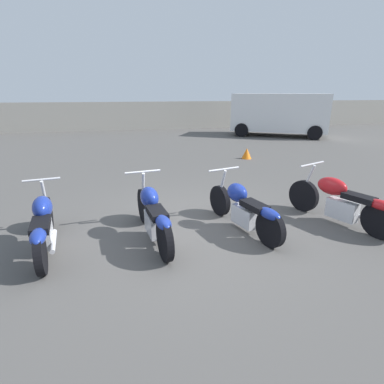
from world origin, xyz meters
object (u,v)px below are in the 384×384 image
(parked_van, at_px, (279,113))
(traffic_cone_near, at_px, (247,153))
(motorcycle_slot_1, at_px, (153,214))
(motorcycle_slot_2, at_px, (244,208))
(motorcycle_slot_0, at_px, (43,224))
(motorcycle_slot_3, at_px, (341,201))

(parked_van, distance_m, traffic_cone_near, 6.44)
(motorcycle_slot_1, relative_size, motorcycle_slot_2, 1.04)
(motorcycle_slot_2, bearing_deg, parked_van, 44.57)
(motorcycle_slot_1, bearing_deg, motorcycle_slot_0, 170.96)
(motorcycle_slot_0, height_order, parked_van, parked_van)
(parked_van, bearing_deg, motorcycle_slot_3, -171.76)
(motorcycle_slot_2, height_order, traffic_cone_near, motorcycle_slot_2)
(motorcycle_slot_0, xyz_separation_m, motorcycle_slot_1, (1.61, -0.03, 0.02))
(motorcycle_slot_0, bearing_deg, motorcycle_slot_3, -10.30)
(parked_van, bearing_deg, motorcycle_slot_0, 169.00)
(motorcycle_slot_2, relative_size, motorcycle_slot_3, 1.00)
(motorcycle_slot_0, relative_size, motorcycle_slot_2, 1.03)
(motorcycle_slot_2, bearing_deg, motorcycle_slot_0, 164.67)
(motorcycle_slot_1, bearing_deg, traffic_cone_near, 46.64)
(motorcycle_slot_0, height_order, motorcycle_slot_3, motorcycle_slot_3)
(motorcycle_slot_0, height_order, traffic_cone_near, motorcycle_slot_0)
(motorcycle_slot_0, relative_size, traffic_cone_near, 5.40)
(motorcycle_slot_0, distance_m, motorcycle_slot_1, 1.61)
(motorcycle_slot_3, distance_m, traffic_cone_near, 5.57)
(parked_van, bearing_deg, motorcycle_slot_1, 174.41)
(motorcycle_slot_1, height_order, motorcycle_slot_3, motorcycle_slot_3)
(motorcycle_slot_2, bearing_deg, motorcycle_slot_1, 165.30)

